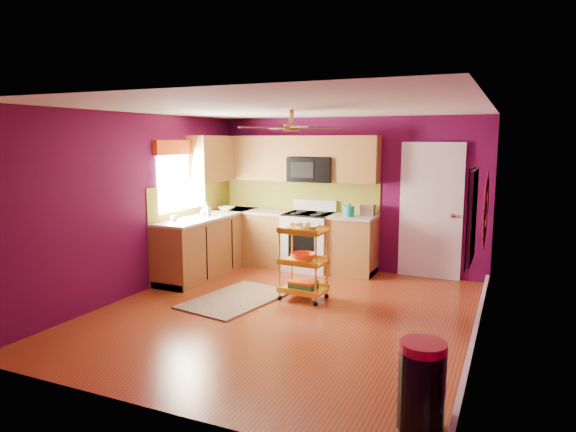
% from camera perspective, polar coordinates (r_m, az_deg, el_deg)
% --- Properties ---
extents(ground, '(5.00, 5.00, 0.00)m').
position_cam_1_polar(ground, '(6.47, -0.35, -10.80)').
color(ground, maroon).
rests_on(ground, ground).
extents(room_envelope, '(4.54, 5.04, 2.52)m').
position_cam_1_polar(room_envelope, '(6.12, -0.14, 3.76)').
color(room_envelope, '#510939').
rests_on(room_envelope, ground).
extents(lower_cabinets, '(2.81, 2.31, 0.94)m').
position_cam_1_polar(lower_cabinets, '(8.50, -3.57, -3.08)').
color(lower_cabinets, brown).
rests_on(lower_cabinets, ground).
extents(electric_range, '(0.76, 0.66, 1.13)m').
position_cam_1_polar(electric_range, '(8.48, 2.33, -2.75)').
color(electric_range, white).
rests_on(electric_range, ground).
extents(upper_cabinetry, '(2.80, 2.30, 1.26)m').
position_cam_1_polar(upper_cabinetry, '(8.61, -1.93, 6.24)').
color(upper_cabinetry, brown).
rests_on(upper_cabinetry, ground).
extents(left_window, '(0.08, 1.35, 1.08)m').
position_cam_1_polar(left_window, '(8.15, -11.65, 5.50)').
color(left_window, white).
rests_on(left_window, ground).
extents(panel_door, '(0.95, 0.11, 2.15)m').
position_cam_1_polar(panel_door, '(8.19, 15.59, 0.37)').
color(panel_door, white).
rests_on(panel_door, ground).
extents(right_wall_art, '(0.04, 2.74, 1.04)m').
position_cam_1_polar(right_wall_art, '(5.28, 20.61, 0.39)').
color(right_wall_art, black).
rests_on(right_wall_art, ground).
extents(ceiling_fan, '(1.01, 1.01, 0.26)m').
position_cam_1_polar(ceiling_fan, '(6.29, 0.39, 9.89)').
color(ceiling_fan, '#BF8C3F').
rests_on(ceiling_fan, ground).
extents(shag_rug, '(1.15, 1.62, 0.02)m').
position_cam_1_polar(shag_rug, '(7.03, -5.79, -9.16)').
color(shag_rug, '#311D10').
rests_on(shag_rug, ground).
extents(rolling_cart, '(0.61, 0.46, 1.07)m').
position_cam_1_polar(rolling_cart, '(6.87, 1.79, -4.88)').
color(rolling_cart, yellow).
rests_on(rolling_cart, ground).
extents(trash_can, '(0.35, 0.38, 0.67)m').
position_cam_1_polar(trash_can, '(4.12, 14.62, -17.77)').
color(trash_can, black).
rests_on(trash_can, ground).
extents(teal_kettle, '(0.18, 0.18, 0.21)m').
position_cam_1_polar(teal_kettle, '(8.13, 6.78, 0.57)').
color(teal_kettle, '#149C8B').
rests_on(teal_kettle, lower_cabinets).
extents(toaster, '(0.22, 0.15, 0.18)m').
position_cam_1_polar(toaster, '(8.22, 8.85, 0.65)').
color(toaster, beige).
rests_on(toaster, lower_cabinets).
extents(soap_bottle_a, '(0.10, 0.10, 0.21)m').
position_cam_1_polar(soap_bottle_a, '(8.21, -9.02, 0.75)').
color(soap_bottle_a, '#EA3F72').
rests_on(soap_bottle_a, lower_cabinets).
extents(soap_bottle_b, '(0.12, 0.12, 0.16)m').
position_cam_1_polar(soap_bottle_b, '(8.21, -9.32, 0.55)').
color(soap_bottle_b, white).
rests_on(soap_bottle_b, lower_cabinets).
extents(counter_dish, '(0.27, 0.27, 0.07)m').
position_cam_1_polar(counter_dish, '(8.81, -6.83, 0.84)').
color(counter_dish, white).
rests_on(counter_dish, lower_cabinets).
extents(counter_cup, '(0.11, 0.11, 0.09)m').
position_cam_1_polar(counter_cup, '(7.78, -12.54, -0.24)').
color(counter_cup, white).
rests_on(counter_cup, lower_cabinets).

